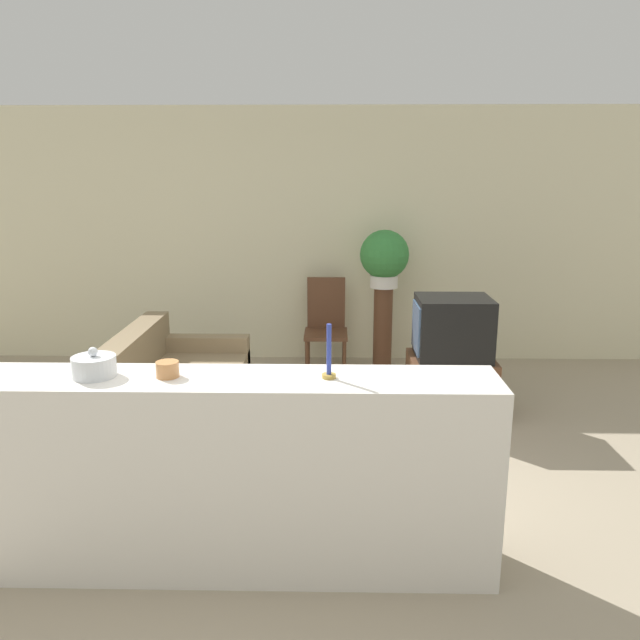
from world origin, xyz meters
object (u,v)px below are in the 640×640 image
at_px(couch, 170,404).
at_px(potted_plant, 384,257).
at_px(television, 452,328).
at_px(wooden_chair, 326,322).
at_px(decorative_bowl, 94,366).

xyz_separation_m(couch, potted_plant, (1.78, 1.75, 0.91)).
bearing_deg(television, couch, -166.02).
height_order(television, potted_plant, potted_plant).
relative_size(wooden_chair, potted_plant, 1.65).
distance_m(potted_plant, decorative_bowl, 3.74).
height_order(wooden_chair, decorative_bowl, decorative_bowl).
bearing_deg(couch, potted_plant, 44.61).
bearing_deg(potted_plant, wooden_chair, 176.74).
relative_size(wooden_chair, decorative_bowl, 4.48).
relative_size(couch, decorative_bowl, 8.75).
xyz_separation_m(couch, television, (2.26, 0.56, 0.48)).
bearing_deg(wooden_chair, decorative_bowl, -108.40).
bearing_deg(couch, decorative_bowl, -87.41).
xyz_separation_m(television, wooden_chair, (-1.07, 1.22, -0.26)).
relative_size(television, wooden_chair, 0.64).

